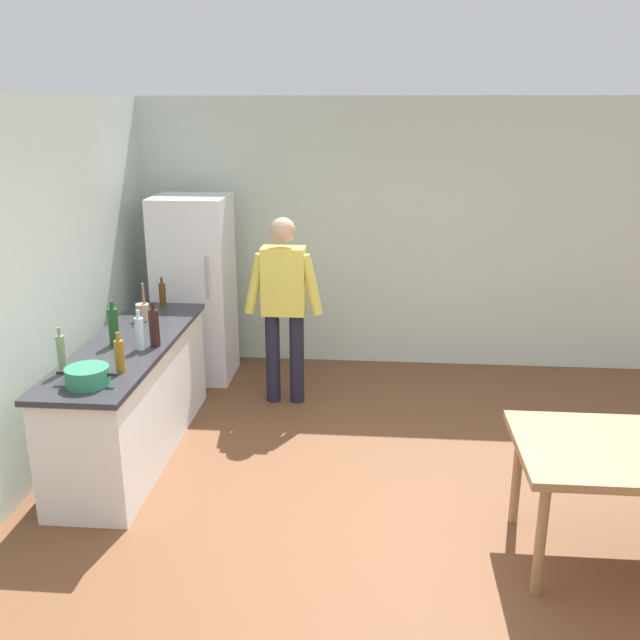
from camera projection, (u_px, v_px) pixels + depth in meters
ground_plane at (391, 519)px, 4.60m from camera, size 14.00×14.00×0.00m
wall_back at (391, 235)px, 7.05m from camera, size 6.40×0.12×2.70m
wall_left at (3, 306)px, 4.60m from camera, size 0.12×5.60×2.70m
kitchen_counter at (133, 397)px, 5.39m from camera, size 0.64×2.20×0.90m
refrigerator at (195, 289)px, 6.77m from camera, size 0.70×0.67×1.80m
person at (284, 299)px, 6.14m from camera, size 0.70×0.22×1.70m
dining_table at (639, 460)px, 4.00m from camera, size 1.40×0.90×0.75m
cooking_pot at (87, 376)px, 4.46m from camera, size 0.40×0.28×0.12m
utensil_jar at (143, 311)px, 5.78m from camera, size 0.11×0.11×0.32m
bottle_oil_amber at (120, 355)px, 4.66m from camera, size 0.06×0.06×0.28m
bottle_beer_brown at (163, 294)px, 6.19m from camera, size 0.06×0.06×0.26m
bottle_wine_green at (113, 326)px, 5.18m from camera, size 0.08×0.08×0.34m
bottle_wine_dark at (154, 327)px, 5.15m from camera, size 0.08×0.08×0.34m
bottle_water_clear at (140, 333)px, 5.08m from camera, size 0.07×0.07×0.30m
bottle_vinegar_tall at (61, 354)px, 4.64m from camera, size 0.06×0.06×0.32m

